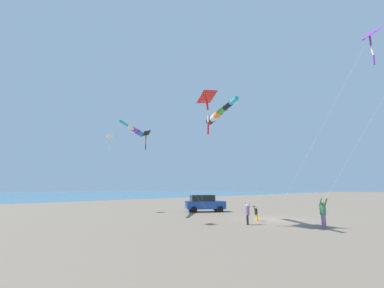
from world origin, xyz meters
TOP-DOWN VIEW (x-y plane):
  - ground_plane at (0.00, 0.00)m, footprint 600.00×600.00m
  - parked_car at (8.97, -2.47)m, footprint 4.25×4.43m
  - cooler_box at (11.30, -3.37)m, footprint 0.62×0.42m
  - person_adult_flyer at (-4.22, 2.91)m, footprint 0.65×0.69m
  - person_child_green_jacket at (0.83, 2.04)m, footprint 0.38×0.31m
  - person_child_grey_jacket at (0.40, 4.46)m, footprint 0.47×0.54m
  - kite_delta_black_fish_shape at (2.46, 6.55)m, footprint 9.99×9.40m
  - kite_delta_green_low_center at (-7.88, 8.75)m, footprint 7.44×5.33m
  - kite_windsock_white_trailing at (2.74, 4.51)m, footprint 9.43×12.99m
  - kite_delta_purple_drifting at (6.63, 8.62)m, footprint 3.96×4.89m
  - kite_delta_magenta_far_left at (17.48, 4.45)m, footprint 6.55×9.01m
  - kite_windsock_teal_far_right at (14.33, 3.31)m, footprint 4.51×12.17m

SIDE VIEW (x-z plane):
  - ground_plane at x=0.00m, z-range 0.00..0.00m
  - cooler_box at x=11.30m, z-range 0.00..0.42m
  - person_child_green_jacket at x=0.83m, z-range 0.05..1.23m
  - person_child_grey_jacket at x=0.40m, z-range 0.07..1.63m
  - parked_car at x=8.97m, z-range 0.03..1.88m
  - person_adult_flyer at x=-4.22m, z-range 0.09..2.00m
  - kite_delta_purple_drifting at x=6.63m, z-range 3.20..10.17m
  - kite_windsock_white_trailing at x=2.74m, z-range 3.99..12.89m
  - kite_delta_magenta_far_left at x=17.48m, z-range 4.08..12.93m
  - kite_windsock_teal_far_right at x=14.33m, z-range 4.29..13.72m
  - kite_delta_green_low_center at x=-7.88m, z-range 4.40..13.89m
  - kite_delta_black_fish_shape at x=2.46m, z-range 4.36..14.19m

